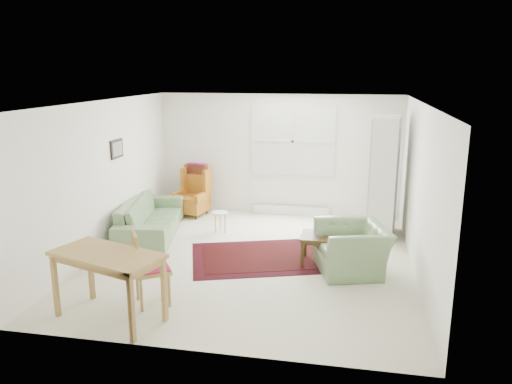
% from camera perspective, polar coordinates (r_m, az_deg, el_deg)
% --- Properties ---
extents(room, '(5.04, 5.54, 2.51)m').
position_cam_1_polar(room, '(7.93, 0.01, 1.29)').
color(room, beige).
rests_on(room, ground).
extents(rug, '(2.87, 2.30, 0.02)m').
position_cam_1_polar(rug, '(8.21, 1.55, -7.36)').
color(rug, black).
rests_on(rug, ground).
extents(sofa, '(1.33, 2.43, 0.93)m').
position_cam_1_polar(sofa, '(9.35, -11.96, -2.08)').
color(sofa, '#6A895B').
rests_on(sofa, ground).
extents(armchair, '(1.24, 1.34, 0.86)m').
position_cam_1_polar(armchair, '(7.67, 10.92, -5.82)').
color(armchair, '#6A895B').
rests_on(armchair, ground).
extents(wingback_chair, '(0.74, 0.76, 1.06)m').
position_cam_1_polar(wingback_chair, '(10.44, -7.40, 0.15)').
color(wingback_chair, '#B2671B').
rests_on(wingback_chair, ground).
extents(coffee_table, '(0.58, 0.58, 0.47)m').
position_cam_1_polar(coffee_table, '(7.96, 7.21, -6.45)').
color(coffee_table, '#402C13').
rests_on(coffee_table, ground).
extents(stool, '(0.37, 0.37, 0.39)m').
position_cam_1_polar(stool, '(9.39, -4.11, -3.44)').
color(stool, white).
rests_on(stool, ground).
extents(cabinet, '(0.58, 0.93, 2.18)m').
position_cam_1_polar(cabinet, '(9.30, 14.49, 1.67)').
color(cabinet, white).
rests_on(cabinet, ground).
extents(desk, '(1.49, 1.07, 0.85)m').
position_cam_1_polar(desk, '(6.40, -16.44, -10.28)').
color(desk, '#AF8946').
rests_on(desk, ground).
extents(desk_chair, '(0.60, 0.60, 1.00)m').
position_cam_1_polar(desk_chair, '(6.63, -11.80, -8.45)').
color(desk_chair, '#AF8946').
rests_on(desk_chair, ground).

